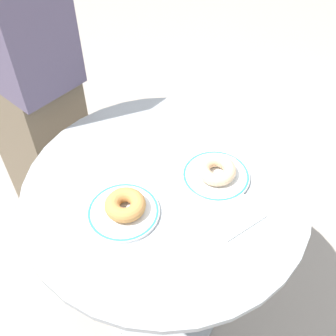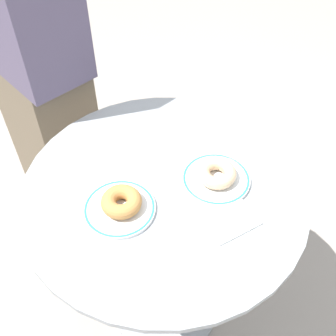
% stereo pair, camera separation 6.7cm
% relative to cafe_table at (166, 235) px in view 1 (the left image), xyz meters
% --- Properties ---
extents(ground_plane, '(7.00, 7.00, 0.02)m').
position_rel_cafe_table_xyz_m(ground_plane, '(0.00, 0.00, -0.53)').
color(ground_plane, '#9E9389').
extents(cafe_table, '(0.77, 0.77, 0.76)m').
position_rel_cafe_table_xyz_m(cafe_table, '(0.00, 0.00, 0.00)').
color(cafe_table, '#999EA3').
rests_on(cafe_table, ground).
extents(plate_left, '(0.18, 0.18, 0.01)m').
position_rel_cafe_table_xyz_m(plate_left, '(-0.13, -0.02, 0.24)').
color(plate_left, white).
rests_on(plate_left, cafe_table).
extents(plate_right, '(0.18, 0.18, 0.01)m').
position_rel_cafe_table_xyz_m(plate_right, '(0.13, -0.05, 0.24)').
color(plate_right, white).
rests_on(plate_right, cafe_table).
extents(donut_old_fashioned, '(0.14, 0.14, 0.04)m').
position_rel_cafe_table_xyz_m(donut_old_fashioned, '(-0.13, -0.02, 0.26)').
color(donut_old_fashioned, '#BC7F42').
rests_on(donut_old_fashioned, plate_left).
extents(donut_glazed, '(0.14, 0.14, 0.03)m').
position_rel_cafe_table_xyz_m(donut_glazed, '(0.13, -0.05, 0.26)').
color(donut_glazed, '#E0B789').
rests_on(donut_glazed, plate_right).
extents(paper_napkin, '(0.13, 0.13, 0.01)m').
position_rel_cafe_table_xyz_m(paper_napkin, '(0.09, -0.16, 0.24)').
color(paper_napkin, white).
rests_on(paper_napkin, cafe_table).
extents(person_figure, '(0.31, 0.43, 1.63)m').
position_rel_cafe_table_xyz_m(person_figure, '(-0.16, 0.59, 0.28)').
color(person_figure, brown).
rests_on(person_figure, ground).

